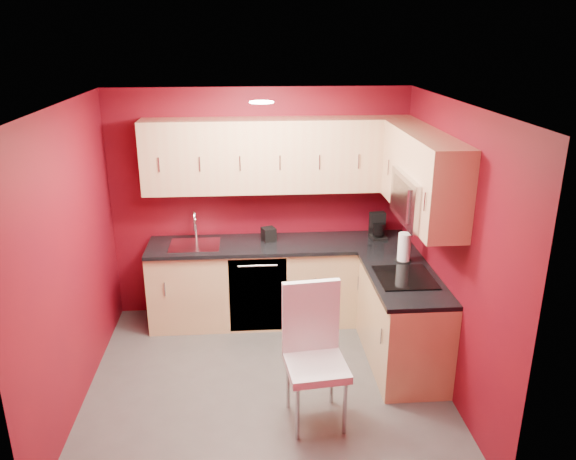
{
  "coord_description": "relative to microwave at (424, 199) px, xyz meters",
  "views": [
    {
      "loc": [
        -0.13,
        -4.38,
        3.03
      ],
      "look_at": [
        0.24,
        0.55,
        1.28
      ],
      "focal_mm": 35.0,
      "sensor_mm": 36.0,
      "label": 1
    }
  ],
  "objects": [
    {
      "name": "microwave",
      "position": [
        0.0,
        0.0,
        0.0
      ],
      "size": [
        0.42,
        0.76,
        0.42
      ],
      "color": "silver",
      "rests_on": "upper_cabinets_right"
    },
    {
      "name": "ceiling",
      "position": [
        -1.39,
        -0.2,
        0.84
      ],
      "size": [
        3.2,
        3.2,
        0.0
      ],
      "primitive_type": "plane",
      "rotation": [
        3.14,
        0.0,
        0.0
      ],
      "color": "white",
      "rests_on": "wall_back"
    },
    {
      "name": "base_cabinets_right",
      "position": [
        -0.09,
        0.05,
        -1.22
      ],
      "size": [
        0.6,
        1.3,
        0.87
      ],
      "primitive_type": "cube",
      "color": "#E7C784",
      "rests_on": "floor"
    },
    {
      "name": "napkin_holder",
      "position": [
        -1.31,
        1.06,
        -0.68
      ],
      "size": [
        0.17,
        0.17,
        0.14
      ],
      "primitive_type": null,
      "rotation": [
        0.0,
        0.0,
        0.35
      ],
      "color": "black",
      "rests_on": "countertop_back"
    },
    {
      "name": "wall_left",
      "position": [
        -2.99,
        -0.2,
        -0.41
      ],
      "size": [
        0.0,
        3.0,
        3.0
      ],
      "primitive_type": "plane",
      "rotation": [
        1.57,
        0.0,
        1.57
      ],
      "color": "maroon",
      "rests_on": "floor"
    },
    {
      "name": "wall_front",
      "position": [
        -1.39,
        -1.7,
        -0.41
      ],
      "size": [
        3.2,
        0.0,
        3.2
      ],
      "primitive_type": "plane",
      "rotation": [
        -1.57,
        0.0,
        0.0
      ],
      "color": "maroon",
      "rests_on": "floor"
    },
    {
      "name": "dining_chair",
      "position": [
        -1.02,
        -0.76,
        -1.08
      ],
      "size": [
        0.52,
        0.54,
        1.16
      ],
      "primitive_type": null,
      "rotation": [
        0.0,
        0.0,
        0.11
      ],
      "color": "white",
      "rests_on": "floor"
    },
    {
      "name": "floor",
      "position": [
        -1.39,
        -0.2,
        -1.66
      ],
      "size": [
        3.2,
        3.2,
        0.0
      ],
      "primitive_type": "plane",
      "color": "#4D4A48",
      "rests_on": "ground"
    },
    {
      "name": "upper_cabinets_right",
      "position": [
        0.03,
        0.24,
        0.23
      ],
      "size": [
        0.35,
        1.55,
        0.75
      ],
      "color": "tan",
      "rests_on": "wall_right"
    },
    {
      "name": "cooktop",
      "position": [
        -0.11,
        0.0,
        -0.74
      ],
      "size": [
        0.5,
        0.55,
        0.01
      ],
      "primitive_type": "cube",
      "color": "black",
      "rests_on": "countertop_right"
    },
    {
      "name": "upper_cabinets_back",
      "position": [
        -1.19,
        1.13,
        0.17
      ],
      "size": [
        2.8,
        0.35,
        0.75
      ],
      "primitive_type": "cube",
      "color": "tan",
      "rests_on": "wall_back"
    },
    {
      "name": "wall_back",
      "position": [
        -1.39,
        1.3,
        -0.41
      ],
      "size": [
        3.2,
        0.0,
        3.2
      ],
      "primitive_type": "plane",
      "rotation": [
        1.57,
        0.0,
        0.0
      ],
      "color": "maroon",
      "rests_on": "floor"
    },
    {
      "name": "countertop_right",
      "position": [
        -0.11,
        0.04,
        -0.77
      ],
      "size": [
        0.63,
        1.27,
        0.04
      ],
      "primitive_type": "cube",
      "color": "black",
      "rests_on": "base_cabinets_right"
    },
    {
      "name": "base_cabinets_back",
      "position": [
        -1.19,
        1.0,
        -1.22
      ],
      "size": [
        2.8,
        0.6,
        0.87
      ],
      "primitive_type": "cube",
      "color": "#E7C784",
      "rests_on": "floor"
    },
    {
      "name": "coffee_maker",
      "position": [
        -0.12,
        1.05,
        -0.61
      ],
      "size": [
        0.18,
        0.23,
        0.27
      ],
      "primitive_type": null,
      "rotation": [
        0.0,
        0.0,
        0.08
      ],
      "color": "black",
      "rests_on": "countertop_back"
    },
    {
      "name": "dishwasher_front",
      "position": [
        -1.44,
        0.71,
        -1.22
      ],
      "size": [
        0.6,
        0.02,
        0.82
      ],
      "primitive_type": "cube",
      "color": "black",
      "rests_on": "base_cabinets_back"
    },
    {
      "name": "downlight",
      "position": [
        -1.39,
        0.1,
        0.82
      ],
      "size": [
        0.2,
        0.2,
        0.01
      ],
      "primitive_type": "cylinder",
      "color": "white",
      "rests_on": "ceiling"
    },
    {
      "name": "paper_towel",
      "position": [
        -0.02,
        0.39,
        -0.61
      ],
      "size": [
        0.21,
        0.21,
        0.29
      ],
      "primitive_type": null,
      "rotation": [
        0.0,
        0.0,
        -0.33
      ],
      "color": "white",
      "rests_on": "countertop_right"
    },
    {
      "name": "sink",
      "position": [
        -2.09,
        1.0,
        -0.72
      ],
      "size": [
        0.52,
        0.42,
        0.35
      ],
      "color": "silver",
      "rests_on": "countertop_back"
    },
    {
      "name": "wall_right",
      "position": [
        0.21,
        -0.2,
        -0.41
      ],
      "size": [
        0.0,
        3.0,
        3.0
      ],
      "primitive_type": "plane",
      "rotation": [
        1.57,
        0.0,
        -1.57
      ],
      "color": "maroon",
      "rests_on": "floor"
    },
    {
      "name": "countertop_back",
      "position": [
        -1.19,
        0.99,
        -0.77
      ],
      "size": [
        2.8,
        0.63,
        0.04
      ],
      "primitive_type": "cube",
      "color": "black",
      "rests_on": "base_cabinets_back"
    }
  ]
}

